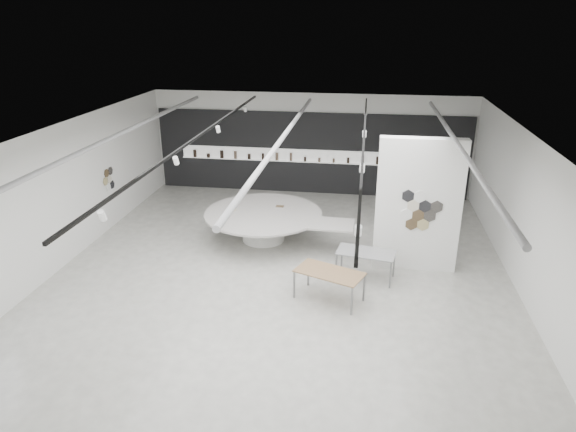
# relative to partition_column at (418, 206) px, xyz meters

# --- Properties ---
(room) EXTENTS (12.02, 14.02, 3.82)m
(room) POSITION_rel_partition_column_xyz_m (-3.59, -1.00, 0.27)
(room) COLOR beige
(room) RESTS_ON ground
(back_wall_display) EXTENTS (11.80, 0.27, 3.10)m
(back_wall_display) POSITION_rel_partition_column_xyz_m (-3.58, 5.94, -0.26)
(back_wall_display) COLOR black
(back_wall_display) RESTS_ON ground
(partition_column) EXTENTS (2.20, 0.38, 3.60)m
(partition_column) POSITION_rel_partition_column_xyz_m (0.00, 0.00, 0.00)
(partition_column) COLOR white
(partition_column) RESTS_ON ground
(display_island) EXTENTS (4.61, 3.69, 0.91)m
(display_island) POSITION_rel_partition_column_xyz_m (-4.32, 1.18, -1.21)
(display_island) COLOR white
(display_island) RESTS_ON ground
(sample_table_wood) EXTENTS (1.78, 1.34, 0.75)m
(sample_table_wood) POSITION_rel_partition_column_xyz_m (-2.14, -2.06, -1.10)
(sample_table_wood) COLOR olive
(sample_table_wood) RESTS_ON ground
(sample_table_stone) EXTENTS (1.59, 0.98, 0.76)m
(sample_table_stone) POSITION_rel_partition_column_xyz_m (-1.29, -0.84, -1.10)
(sample_table_stone) COLOR gray
(sample_table_stone) RESTS_ON ground
(kitchen_counter) EXTENTS (1.63, 0.77, 1.24)m
(kitchen_counter) POSITION_rel_partition_column_xyz_m (0.12, 5.52, -1.35)
(kitchen_counter) COLOR white
(kitchen_counter) RESTS_ON ground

